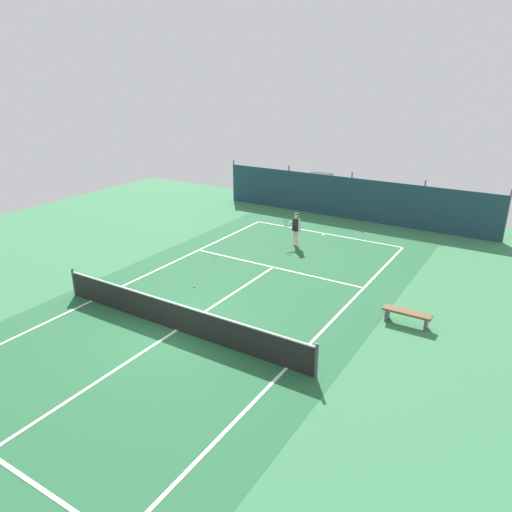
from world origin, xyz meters
The scene contains 9 objects.
ground_plane centered at (0.00, 0.00, 0.00)m, with size 36.00×36.00×0.00m, color #387A4C.
court_surface centered at (0.00, 0.00, 0.00)m, with size 11.02×26.60×0.01m.
tennis_net centered at (0.00, 0.00, 0.51)m, with size 10.12×0.10×1.10m.
back_fence centered at (0.00, 15.75, 0.67)m, with size 16.30×0.98×2.70m.
tennis_player centered at (-0.49, 9.44, 0.96)m, with size 0.85×0.63×1.64m.
tennis_ball_near_player centered at (-2.86, 6.02, 0.03)m, with size 0.07×0.07×0.07m, color #CCDB33.
tennis_ball_midcourt centered at (-1.64, 2.95, 0.03)m, with size 0.07×0.07×0.07m, color #CCDB33.
parked_car centered at (-3.44, 18.34, 0.84)m, with size 2.42×4.40×1.68m.
courtside_bench centered at (6.31, 4.38, 0.37)m, with size 1.60×0.40×0.49m.
Camera 1 is at (9.46, -10.34, 7.90)m, focal length 33.43 mm.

